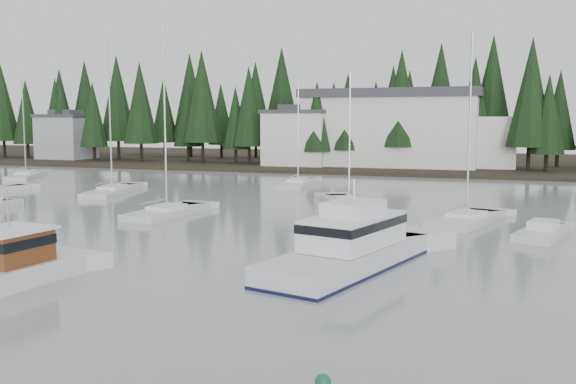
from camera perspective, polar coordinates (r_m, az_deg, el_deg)
name	(u,v)px	position (r m, az deg, el deg)	size (l,w,h in m)	color
far_shore_land	(437,163)	(107.56, 13.10, 2.50)	(240.00, 54.00, 1.00)	black
conifer_treeline	(429,168)	(96.66, 12.41, 2.09)	(200.00, 22.00, 20.00)	black
house_west	(298,137)	(93.45, 0.90, 4.95)	(9.54, 7.42, 8.75)	silver
house_far_west	(67,136)	(115.37, -19.08, 4.76)	(8.48, 7.42, 8.25)	#999EA0
harbor_inn	(406,129)	(93.17, 10.41, 5.53)	(29.50, 11.50, 10.90)	silver
cabin_cruiser_center	(349,253)	(31.22, 5.49, -5.39)	(6.38, 12.10, 4.97)	silver
sailboat_0	(466,222)	(46.23, 15.58, -2.56)	(5.16, 8.73, 13.73)	silver
sailboat_2	(349,206)	(52.88, 5.43, -1.26)	(7.13, 10.08, 11.54)	silver
sailboat_4	(298,185)	(69.34, 0.90, 0.61)	(3.53, 9.82, 11.65)	silver
sailboat_7	(167,214)	(48.86, -10.71, -1.94)	(3.27, 8.29, 14.95)	silver
sailboat_8	(26,177)	(85.68, -22.25, 1.25)	(7.07, 10.42, 12.49)	silver
sailboat_11	(112,192)	(64.61, -15.35, -0.03)	(4.98, 10.42, 14.88)	silver
runabout_1	(543,235)	(42.28, 21.72, -3.54)	(3.83, 6.60, 1.42)	silver
mooring_buoy_green	(323,382)	(18.33, 3.13, -16.50)	(0.45, 0.45, 0.45)	#145933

